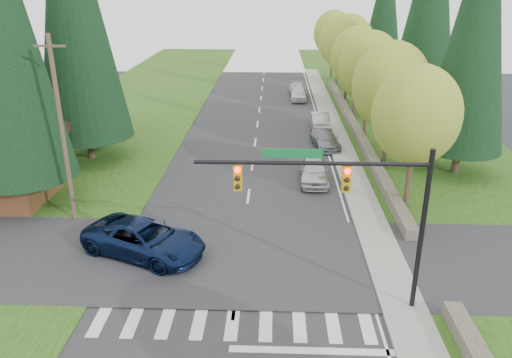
# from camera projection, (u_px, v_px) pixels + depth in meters

# --- Properties ---
(grass_east) EXTENTS (14.00, 110.00, 0.06)m
(grass_east) POSITION_uv_depth(u_px,v_px,m) (439.00, 172.00, 34.44)
(grass_east) COLOR #194111
(grass_east) RESTS_ON ground
(grass_west) EXTENTS (14.00, 110.00, 0.06)m
(grass_west) POSITION_uv_depth(u_px,v_px,m) (69.00, 167.00, 35.34)
(grass_west) COLOR #194111
(grass_west) RESTS_ON ground
(cross_street) EXTENTS (120.00, 8.00, 0.10)m
(cross_street) POSITION_uv_depth(u_px,v_px,m) (240.00, 259.00, 23.77)
(cross_street) COLOR #28282B
(cross_street) RESTS_ON ground
(sidewalk_east) EXTENTS (1.80, 80.00, 0.13)m
(sidewalk_east) POSITION_uv_depth(u_px,v_px,m) (347.00, 161.00, 36.49)
(sidewalk_east) COLOR gray
(sidewalk_east) RESTS_ON ground
(curb_east) EXTENTS (0.20, 80.00, 0.13)m
(curb_east) POSITION_uv_depth(u_px,v_px,m) (335.00, 161.00, 36.52)
(curb_east) COLOR gray
(curb_east) RESTS_ON ground
(stone_wall_north) EXTENTS (0.70, 40.00, 0.70)m
(stone_wall_north) POSITION_uv_depth(u_px,v_px,m) (355.00, 127.00, 43.75)
(stone_wall_north) COLOR #4C4438
(stone_wall_north) RESTS_ON ground
(traffic_signal) EXTENTS (8.70, 0.37, 6.80)m
(traffic_signal) POSITION_uv_depth(u_px,v_px,m) (350.00, 194.00, 18.52)
(traffic_signal) COLOR black
(traffic_signal) RESTS_ON ground
(utility_pole) EXTENTS (1.60, 0.24, 10.00)m
(utility_pole) POSITION_uv_depth(u_px,v_px,m) (62.00, 130.00, 25.89)
(utility_pole) COLOR #473828
(utility_pole) RESTS_ON ground
(decid_tree_0) EXTENTS (4.80, 4.80, 8.37)m
(decid_tree_0) POSITION_uv_depth(u_px,v_px,m) (416.00, 115.00, 26.94)
(decid_tree_0) COLOR #38281C
(decid_tree_0) RESTS_ON ground
(decid_tree_1) EXTENTS (5.20, 5.20, 8.80)m
(decid_tree_1) POSITION_uv_depth(u_px,v_px,m) (391.00, 86.00, 33.36)
(decid_tree_1) COLOR #38281C
(decid_tree_1) RESTS_ON ground
(decid_tree_2) EXTENTS (5.00, 5.00, 8.82)m
(decid_tree_2) POSITION_uv_depth(u_px,v_px,m) (370.00, 67.00, 39.81)
(decid_tree_2) COLOR #38281C
(decid_tree_2) RESTS_ON ground
(decid_tree_3) EXTENTS (5.00, 5.00, 8.55)m
(decid_tree_3) POSITION_uv_depth(u_px,v_px,m) (357.00, 58.00, 46.40)
(decid_tree_3) COLOR #38281C
(decid_tree_3) RESTS_ON ground
(decid_tree_4) EXTENTS (5.40, 5.40, 9.18)m
(decid_tree_4) POSITION_uv_depth(u_px,v_px,m) (349.00, 44.00, 52.74)
(decid_tree_4) COLOR #38281C
(decid_tree_4) RESTS_ON ground
(decid_tree_5) EXTENTS (4.80, 4.80, 8.30)m
(decid_tree_5) POSITION_uv_depth(u_px,v_px,m) (339.00, 42.00, 59.44)
(decid_tree_5) COLOR #38281C
(decid_tree_5) RESTS_ON ground
(decid_tree_6) EXTENTS (5.20, 5.20, 8.86)m
(decid_tree_6) POSITION_uv_depth(u_px,v_px,m) (333.00, 33.00, 65.81)
(decid_tree_6) COLOR #38281C
(decid_tree_6) RESTS_ON ground
(conifer_w_e) EXTENTS (5.78, 5.78, 18.80)m
(conifer_w_e) POSITION_uv_depth(u_px,v_px,m) (77.00, 9.00, 38.98)
(conifer_w_e) COLOR #38281C
(conifer_w_e) RESTS_ON ground
(conifer_e_a) EXTENTS (5.44, 5.44, 17.80)m
(conifer_e_a) POSITION_uv_depth(u_px,v_px,m) (477.00, 25.00, 30.78)
(conifer_e_a) COLOR #38281C
(conifer_e_a) RESTS_ON ground
(conifer_e_b) EXTENTS (6.12, 6.12, 19.80)m
(conifer_e_b) POSITION_uv_depth(u_px,v_px,m) (431.00, 0.00, 43.37)
(conifer_e_b) COLOR #38281C
(conifer_e_b) RESTS_ON ground
(conifer_e_c) EXTENTS (5.10, 5.10, 16.80)m
(conifer_e_c) POSITION_uv_depth(u_px,v_px,m) (385.00, 9.00, 56.95)
(conifer_e_c) COLOR #38281C
(conifer_e_c) RESTS_ON ground
(suv_navy) EXTENTS (6.69, 4.99, 1.69)m
(suv_navy) POSITION_uv_depth(u_px,v_px,m) (144.00, 239.00, 23.92)
(suv_navy) COLOR #0B1737
(suv_navy) RESTS_ON ground
(parked_car_a) EXTENTS (2.03, 4.67, 1.57)m
(parked_car_a) POSITION_uv_depth(u_px,v_px,m) (314.00, 170.00, 32.69)
(parked_car_a) COLOR silver
(parked_car_a) RESTS_ON ground
(parked_car_b) EXTENTS (2.39, 4.67, 1.30)m
(parked_car_b) POSITION_uv_depth(u_px,v_px,m) (325.00, 139.00, 39.54)
(parked_car_b) COLOR gray
(parked_car_b) RESTS_ON ground
(parked_car_c) EXTENTS (1.69, 4.52, 1.48)m
(parked_car_c) POSITION_uv_depth(u_px,v_px,m) (320.00, 122.00, 43.94)
(parked_car_c) COLOR #A6A5AA
(parked_car_c) RESTS_ON ground
(parked_car_d) EXTENTS (1.81, 4.23, 1.43)m
(parked_car_d) POSITION_uv_depth(u_px,v_px,m) (299.00, 94.00, 54.94)
(parked_car_d) COLOR silver
(parked_car_d) RESTS_ON ground
(parked_car_e) EXTENTS (2.05, 4.72, 1.35)m
(parked_car_e) POSITION_uv_depth(u_px,v_px,m) (298.00, 90.00, 57.29)
(parked_car_e) COLOR #A8A7AC
(parked_car_e) RESTS_ON ground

